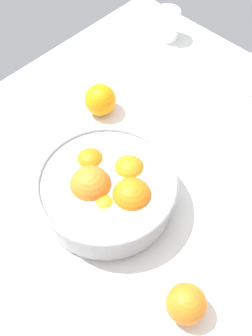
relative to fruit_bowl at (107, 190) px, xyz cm
name	(u,v)px	position (x,y,z in cm)	size (l,w,h in cm)	color
ground_plane	(136,198)	(5.77, -2.80, -6.56)	(110.83, 98.89, 3.00)	white
fruit_bowl	(107,190)	(0.00, 0.00, 0.00)	(28.51, 28.51, 11.33)	#99999E
juice_glass	(252,77)	(49.60, -1.33, -1.32)	(6.61, 6.61, 8.59)	white
second_glass	(167,25)	(50.42, 27.54, -1.30)	(7.02, 7.02, 8.39)	white
loose_orange_1	(186,304)	(-6.42, -26.03, -1.38)	(7.37, 7.37, 7.37)	orange
loose_orange_2	(100,100)	(17.48, 20.23, -1.21)	(7.71, 7.71, 7.71)	orange
spoon	(7,295)	(-27.00, -0.77, -4.63)	(9.45, 15.95, 1.00)	silver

